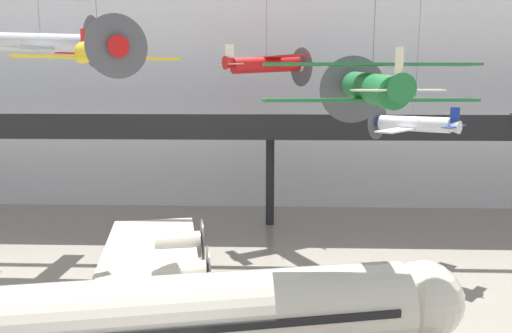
{
  "coord_description": "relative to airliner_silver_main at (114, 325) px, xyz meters",
  "views": [
    {
      "loc": [
        0.26,
        -9.79,
        12.37
      ],
      "look_at": [
        -0.53,
        12.85,
        8.35
      ],
      "focal_mm": 35.0,
      "sensor_mm": 36.0,
      "label": 1
    }
  ],
  "objects": [
    {
      "name": "hangar_back_wall",
      "position": [
        5.54,
        31.97,
        9.27
      ],
      "size": [
        140.0,
        3.0,
        25.39
      ],
      "color": "silver",
      "rests_on": "ground"
    },
    {
      "name": "mezzanine_walkway",
      "position": [
        5.54,
        23.55,
        4.52
      ],
      "size": [
        110.0,
        3.2,
        9.59
      ],
      "color": "black",
      "rests_on": "ground"
    },
    {
      "name": "airliner_silver_main",
      "position": [
        0.0,
        0.0,
        0.0
      ],
      "size": [
        27.8,
        32.01,
        9.66
      ],
      "rotation": [
        0.0,
        0.0,
        0.2
      ],
      "color": "beige",
      "rests_on": "ground"
    },
    {
      "name": "suspended_plane_white_twin",
      "position": [
        14.96,
        15.97,
        5.98
      ],
      "size": [
        6.02,
        6.21,
        10.87
      ],
      "rotation": [
        0.0,
        0.0,
        2.44
      ],
      "color": "silver"
    },
    {
      "name": "suspended_plane_red_highwing",
      "position": [
        5.23,
        22.75,
        10.03
      ],
      "size": [
        7.44,
        8.25,
        7.57
      ],
      "rotation": [
        0.0,
        0.0,
        0.54
      ],
      "color": "red"
    },
    {
      "name": "suspended_plane_green_biplane",
      "position": [
        9.59,
        2.82,
        8.6
      ],
      "size": [
        8.44,
        6.87,
        8.82
      ],
      "rotation": [
        0.0,
        0.0,
        1.66
      ],
      "color": "#1E6B33"
    },
    {
      "name": "suspended_plane_silver_racer",
      "position": [
        -9.74,
        16.8,
        11.19
      ],
      "size": [
        7.82,
        9.61,
        6.24
      ],
      "rotation": [
        0.0,
        0.0,
        6.26
      ],
      "color": "silver"
    },
    {
      "name": "suspended_plane_yellow_lowwing",
      "position": [
        -2.48,
        7.04,
        10.17
      ],
      "size": [
        6.98,
        6.43,
        6.94
      ],
      "rotation": [
        0.0,
        0.0,
        5.32
      ],
      "color": "yellow"
    }
  ]
}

